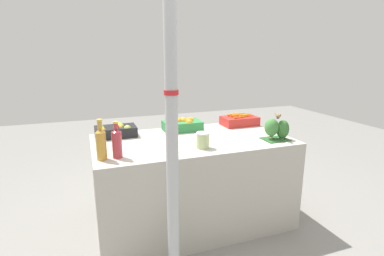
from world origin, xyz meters
The scene contains 11 objects.
ground_plane centered at (0.00, 0.00, 0.00)m, with size 10.00×10.00×0.00m, color gray.
market_table centered at (0.00, 0.00, 0.41)m, with size 1.74×0.95×0.82m, color #B7B2A8.
support_pole centered at (-0.39, -0.71, 1.26)m, with size 0.09×0.09×2.53m.
apple_crate centered at (-0.64, 0.31, 0.88)m, with size 0.37×0.23×0.12m.
orange_crate centered at (0.02, 0.32, 0.88)m, with size 0.37×0.23×0.13m.
carrot_crate centered at (0.66, 0.31, 0.88)m, with size 0.37×0.23×0.13m.
broccoli_pile centered at (0.71, -0.29, 0.92)m, with size 0.23×0.18×0.19m.
juice_bottle_amber centered at (-0.80, -0.28, 0.95)m, with size 0.07×0.07×0.30m.
juice_bottle_ruby centered at (-0.69, -0.28, 0.94)m, with size 0.07×0.07×0.28m.
pickle_jar centered at (-0.01, -0.28, 0.89)m, with size 0.11×0.11×0.13m.
sparrow_bird centered at (0.70, -0.29, 1.05)m, with size 0.06×0.13×0.05m.
Camera 1 is at (-0.88, -2.44, 1.58)m, focal length 28.00 mm.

